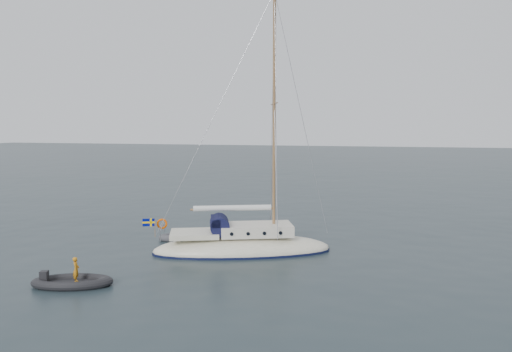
# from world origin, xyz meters

# --- Properties ---
(ground) EXTENTS (300.00, 300.00, 0.00)m
(ground) POSITION_xyz_m (0.00, 0.00, 0.00)
(ground) COLOR black
(ground) RESTS_ON ground
(sailboat) EXTENTS (10.69, 3.20, 15.23)m
(sailboat) POSITION_xyz_m (0.04, -1.54, 1.15)
(sailboat) COLOR white
(sailboat) RESTS_ON ground
(dinghy) EXTENTS (2.99, 1.35, 0.43)m
(dinghy) POSITION_xyz_m (-4.57, 0.44, 0.19)
(dinghy) COLOR #48484D
(dinghy) RESTS_ON ground
(rib) EXTENTS (3.67, 1.67, 1.36)m
(rib) POSITION_xyz_m (-5.63, -9.34, 0.22)
(rib) COLOR black
(rib) RESTS_ON ground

